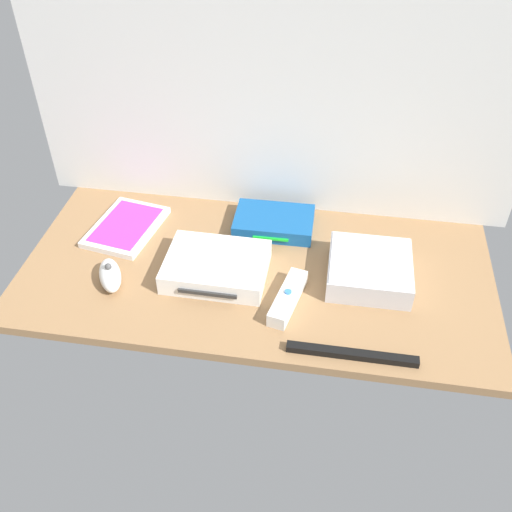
# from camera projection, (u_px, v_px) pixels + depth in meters

# --- Properties ---
(ground_plane) EXTENTS (1.00, 0.48, 0.02)m
(ground_plane) POSITION_uv_depth(u_px,v_px,m) (256.00, 274.00, 1.24)
(ground_plane) COLOR #936D47
(ground_plane) RESTS_ON ground
(back_wall) EXTENTS (1.10, 0.01, 0.64)m
(back_wall) POSITION_uv_depth(u_px,v_px,m) (275.00, 79.00, 1.21)
(back_wall) COLOR silver
(back_wall) RESTS_ON ground
(game_console) EXTENTS (0.21, 0.17, 0.04)m
(game_console) POSITION_uv_depth(u_px,v_px,m) (216.00, 267.00, 1.21)
(game_console) COLOR white
(game_console) RESTS_ON ground_plane
(mini_computer) EXTENTS (0.17, 0.17, 0.05)m
(mini_computer) POSITION_uv_depth(u_px,v_px,m) (369.00, 269.00, 1.20)
(mini_computer) COLOR silver
(mini_computer) RESTS_ON ground_plane
(game_case) EXTENTS (0.17, 0.21, 0.02)m
(game_case) POSITION_uv_depth(u_px,v_px,m) (126.00, 227.00, 1.34)
(game_case) COLOR white
(game_case) RESTS_ON ground_plane
(network_router) EXTENTS (0.18, 0.13, 0.03)m
(network_router) POSITION_uv_depth(u_px,v_px,m) (274.00, 222.00, 1.34)
(network_router) COLOR #145193
(network_router) RESTS_ON ground_plane
(remote_wand) EXTENTS (0.07, 0.15, 0.03)m
(remote_wand) POSITION_uv_depth(u_px,v_px,m) (288.00, 298.00, 1.15)
(remote_wand) COLOR white
(remote_wand) RESTS_ON ground_plane
(remote_nunchuk) EXTENTS (0.08, 0.11, 0.05)m
(remote_nunchuk) POSITION_uv_depth(u_px,v_px,m) (110.00, 275.00, 1.20)
(remote_nunchuk) COLOR white
(remote_nunchuk) RESTS_ON ground_plane
(sensor_bar) EXTENTS (0.24, 0.02, 0.01)m
(sensor_bar) POSITION_uv_depth(u_px,v_px,m) (352.00, 354.00, 1.05)
(sensor_bar) COLOR black
(sensor_bar) RESTS_ON ground_plane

